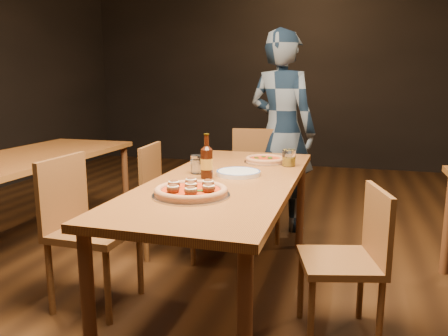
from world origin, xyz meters
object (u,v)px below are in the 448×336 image
(pizza_margherita, at_px, (265,160))
(diner, at_px, (282,131))
(chair_end, at_px, (256,182))
(chair_main_sw, at_px, (176,199))
(pizza_meatball, at_px, (191,191))
(table_main, at_px, (226,190))
(amber_glass, at_px, (289,158))
(beer_bottle, at_px, (207,163))
(chair_main_nw, at_px, (95,230))
(plate_stack, at_px, (238,173))
(water_glass, at_px, (198,164))
(table_left, at_px, (23,166))
(chair_main_e, at_px, (340,260))

(pizza_margherita, bearing_deg, diner, 91.39)
(chair_end, bearing_deg, chair_main_sw, -139.49)
(pizza_meatball, relative_size, diner, 0.22)
(table_main, distance_m, diner, 1.45)
(amber_glass, bearing_deg, beer_bottle, -128.65)
(chair_main_nw, height_order, diner, diner)
(pizza_margherita, relative_size, diner, 0.17)
(chair_main_nw, height_order, plate_stack, chair_main_nw)
(water_glass, bearing_deg, table_main, -22.24)
(pizza_meatball, bearing_deg, table_left, 155.76)
(table_main, xyz_separation_m, chair_main_e, (0.67, -0.24, -0.27))
(chair_main_sw, bearing_deg, chair_main_e, -128.13)
(chair_main_sw, distance_m, beer_bottle, 0.83)
(plate_stack, bearing_deg, table_left, 173.55)
(chair_main_sw, xyz_separation_m, diner, (0.65, 0.89, 0.43))
(water_glass, height_order, amber_glass, water_glass)
(chair_end, xyz_separation_m, beer_bottle, (-0.05, -1.16, 0.37))
(table_main, bearing_deg, table_left, 169.99)
(beer_bottle, bearing_deg, pizza_margherita, 69.17)
(beer_bottle, height_order, water_glass, beer_bottle)
(table_main, height_order, amber_glass, amber_glass)
(table_main, xyz_separation_m, chair_end, (-0.06, 1.12, -0.20))
(chair_main_sw, xyz_separation_m, chair_main_e, (1.22, -0.78, -0.03))
(table_main, bearing_deg, chair_end, 92.95)
(chair_end, xyz_separation_m, pizza_meatball, (0.00, -1.56, 0.30))
(chair_main_sw, bearing_deg, table_left, 96.45)
(plate_stack, distance_m, beer_bottle, 0.22)
(amber_glass, bearing_deg, chair_main_sw, 175.73)
(water_glass, relative_size, amber_glass, 1.02)
(amber_glass, bearing_deg, chair_main_nw, -142.43)
(table_left, bearing_deg, diner, 32.21)
(table_left, height_order, chair_end, chair_end)
(chair_main_nw, relative_size, chair_main_sw, 1.04)
(table_main, distance_m, plate_stack, 0.14)
(chair_main_nw, distance_m, beer_bottle, 0.76)
(table_main, relative_size, plate_stack, 7.41)
(table_main, height_order, chair_main_sw, chair_main_sw)
(pizza_meatball, xyz_separation_m, beer_bottle, (-0.05, 0.41, 0.07))
(amber_glass, bearing_deg, diner, 101.72)
(chair_main_nw, relative_size, beer_bottle, 3.60)
(chair_main_nw, bearing_deg, diner, -24.20)
(pizza_margherita, distance_m, water_glass, 0.59)
(plate_stack, bearing_deg, water_glass, -176.01)
(table_left, xyz_separation_m, diner, (1.80, 1.13, 0.20))
(plate_stack, relative_size, amber_glass, 2.43)
(water_glass, xyz_separation_m, diner, (0.31, 1.35, 0.07))
(chair_main_nw, distance_m, chair_end, 1.56)
(table_main, distance_m, pizza_meatball, 0.45)
(table_main, bearing_deg, beer_bottle, -162.52)
(amber_glass, bearing_deg, table_left, -174.92)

